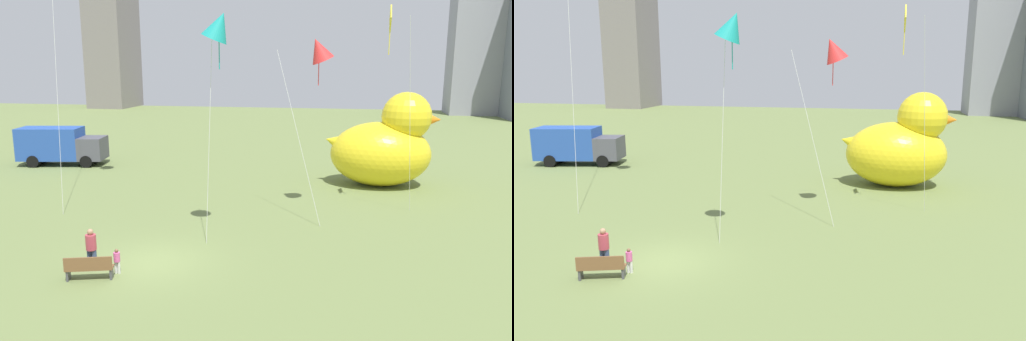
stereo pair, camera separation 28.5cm
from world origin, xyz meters
The scene contains 10 objects.
ground_plane centered at (0.00, 0.00, 0.00)m, with size 140.00×140.00×0.00m, color olive.
park_bench centered at (-1.54, -1.94, 0.48)m, with size 1.72×0.91×0.90m.
person_adult centered at (-1.92, -1.03, 0.87)m, with size 0.39×0.39×1.58m.
person_child centered at (-0.82, -1.23, 0.52)m, with size 0.23×0.23×0.95m.
giant_inflatable_duck centered at (9.54, 14.56, 2.50)m, with size 7.10×4.56×5.89m.
box_truck centered at (-14.16, 16.79, 1.45)m, with size 6.64×3.40×2.85m.
city_skyline centered at (16.65, 63.45, 12.62)m, with size 78.59×17.25×31.10m.
kite_yellow centered at (9.16, 8.41, 9.27)m, with size 1.61×2.32×10.30m.
kite_teal centered at (2.07, 2.87, 9.01)m, with size 1.45×1.15×9.74m.
kite_red centered at (5.78, 7.58, 8.20)m, with size 2.86×2.75×8.94m.
Camera 1 is at (7.35, -17.07, 7.54)m, focal length 34.92 mm.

